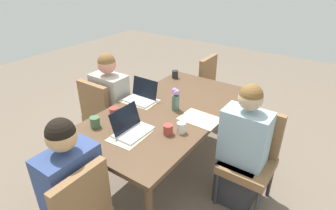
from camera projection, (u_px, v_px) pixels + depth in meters
name	position (u px, v px, depth m)	size (l,w,h in m)	color
ground_plane	(168.00, 168.00, 3.06)	(10.00, 10.00, 0.00)	#756656
dining_table	(168.00, 116.00, 2.75)	(1.89, 1.02, 0.75)	brown
person_head_left_left_near	(75.00, 199.00, 1.98)	(0.40, 0.36, 1.19)	#2D2D33
chair_near_left_mid	(251.00, 154.00, 2.49)	(0.44, 0.44, 0.90)	olive
person_near_left_mid	(242.00, 153.00, 2.45)	(0.36, 0.40, 1.19)	#2D2D33
chair_far_left_far	(103.00, 112.00, 3.17)	(0.44, 0.44, 0.90)	olive
person_far_left_far	(112.00, 109.00, 3.18)	(0.36, 0.40, 1.19)	#2D2D33
chair_head_right_right_near	(214.00, 87.00, 3.82)	(0.44, 0.44, 0.90)	olive
flower_vase	(176.00, 98.00, 2.65)	(0.08, 0.08, 0.23)	#4C6B60
placemat_head_left_left_near	(130.00, 135.00, 2.32)	(0.36, 0.26, 0.00)	beige
placemat_near_left_mid	(200.00, 119.00, 2.55)	(0.36, 0.26, 0.00)	beige
placemat_far_left_far	(140.00, 101.00, 2.88)	(0.36, 0.26, 0.00)	beige
laptop_far_left_far	(141.00, 96.00, 2.88)	(0.22, 0.32, 0.21)	silver
laptop_head_left_left_near	(131.00, 128.00, 2.34)	(0.32, 0.22, 0.21)	silver
coffee_mug_near_left	(114.00, 112.00, 2.58)	(0.09, 0.09, 0.09)	#AD3D38
coffee_mug_near_right	(95.00, 122.00, 2.41)	(0.09, 0.09, 0.10)	#47704C
coffee_mug_centre_left	(175.00, 74.00, 3.43)	(0.08, 0.08, 0.10)	#232328
coffee_mug_centre_right	(181.00, 128.00, 2.33)	(0.08, 0.08, 0.09)	white
coffee_mug_far_left	(168.00, 129.00, 2.31)	(0.08, 0.08, 0.09)	#AD3D38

